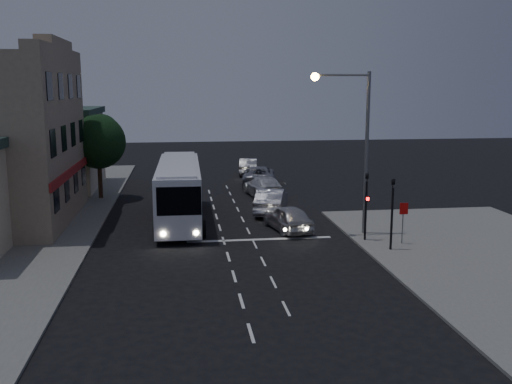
{
  "coord_description": "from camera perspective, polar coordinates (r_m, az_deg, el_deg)",
  "views": [
    {
      "loc": [
        -2.26,
        -28.12,
        8.27
      ],
      "look_at": [
        2.13,
        4.55,
        2.2
      ],
      "focal_mm": 40.0,
      "sensor_mm": 36.0,
      "label": 1
    }
  ],
  "objects": [
    {
      "name": "sidewalk_near",
      "position": [
        29.7,
        23.8,
        -6.53
      ],
      "size": [
        12.0,
        24.0,
        0.12
      ],
      "primitive_type": "cube",
      "color": "slate",
      "rests_on": "ground"
    },
    {
      "name": "car_sedan_b",
      "position": [
        43.58,
        0.77,
        0.54
      ],
      "size": [
        2.9,
        5.66,
        1.57
      ],
      "primitive_type": "imported",
      "rotation": [
        0.0,
        0.0,
        3.28
      ],
      "color": "white",
      "rests_on": "ground"
    },
    {
      "name": "car_extra",
      "position": [
        54.85,
        -0.79,
        2.59
      ],
      "size": [
        2.25,
        4.92,
        1.56
      ],
      "primitive_type": "imported",
      "rotation": [
        0.0,
        0.0,
        3.01
      ],
      "color": "#BBBBBB",
      "rests_on": "ground"
    },
    {
      "name": "regulatory_sign",
      "position": [
        30.91,
        14.51,
        -2.37
      ],
      "size": [
        0.45,
        0.12,
        2.2
      ],
      "color": "slate",
      "rests_on": "sidewalk_near"
    },
    {
      "name": "traffic_signal_main",
      "position": [
        31.09,
        10.98,
        -0.6
      ],
      "size": [
        0.25,
        0.35,
        4.1
      ],
      "color": "black",
      "rests_on": "sidewalk_near"
    },
    {
      "name": "street_tree",
      "position": [
        43.71,
        -15.51,
        5.11
      ],
      "size": [
        4.0,
        4.0,
        6.2
      ],
      "color": "black",
      "rests_on": "sidewalk_far"
    },
    {
      "name": "sidewalk_far",
      "position": [
        38.57,
        -23.66,
        -2.75
      ],
      "size": [
        12.0,
        50.0,
        0.12
      ],
      "primitive_type": "cube",
      "color": "slate",
      "rests_on": "ground"
    },
    {
      "name": "streetlight",
      "position": [
        31.91,
        9.93,
        5.72
      ],
      "size": [
        3.32,
        0.44,
        9.0
      ],
      "color": "slate",
      "rests_on": "sidewalk_near"
    },
    {
      "name": "road_markings",
      "position": [
        32.69,
        -1.19,
        -4.21
      ],
      "size": [
        8.0,
        30.55,
        0.01
      ],
      "color": "silver",
      "rests_on": "ground"
    },
    {
      "name": "ground",
      "position": [
        29.4,
        -2.96,
        -5.92
      ],
      "size": [
        120.0,
        120.0,
        0.0
      ],
      "primitive_type": "plane",
      "color": "black"
    },
    {
      "name": "car_sedan_c",
      "position": [
        48.97,
        0.27,
        1.68
      ],
      "size": [
        3.5,
        6.18,
        1.63
      ],
      "primitive_type": "imported",
      "rotation": [
        0.0,
        0.0,
        3.0
      ],
      "color": "gray",
      "rests_on": "ground"
    },
    {
      "name": "car_suv",
      "position": [
        33.37,
        3.2,
        -2.59
      ],
      "size": [
        2.66,
        4.73,
        1.52
      ],
      "primitive_type": "imported",
      "rotation": [
        0.0,
        0.0,
        3.35
      ],
      "color": "#BCBCBF",
      "rests_on": "ground"
    },
    {
      "name": "tour_bus",
      "position": [
        35.75,
        -7.71,
        0.25
      ],
      "size": [
        2.88,
        12.14,
        3.71
      ],
      "rotation": [
        0.0,
        0.0,
        -0.01
      ],
      "color": "white",
      "rests_on": "ground"
    },
    {
      "name": "car_sedan_a",
      "position": [
        37.89,
        1.54,
        -0.88
      ],
      "size": [
        3.08,
        5.37,
        1.67
      ],
      "primitive_type": "imported",
      "rotation": [
        0.0,
        0.0,
        2.87
      ],
      "color": "#9E9FA9",
      "rests_on": "ground"
    },
    {
      "name": "low_building_north",
      "position": [
        49.66,
        -20.76,
        4.12
      ],
      "size": [
        9.4,
        9.4,
        6.5
      ],
      "color": "#C6B495",
      "rests_on": "sidewalk_far"
    },
    {
      "name": "traffic_signal_side",
      "position": [
        29.5,
        13.48,
        -1.29
      ],
      "size": [
        0.18,
        0.15,
        4.1
      ],
      "color": "black",
      "rests_on": "sidewalk_near"
    }
  ]
}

